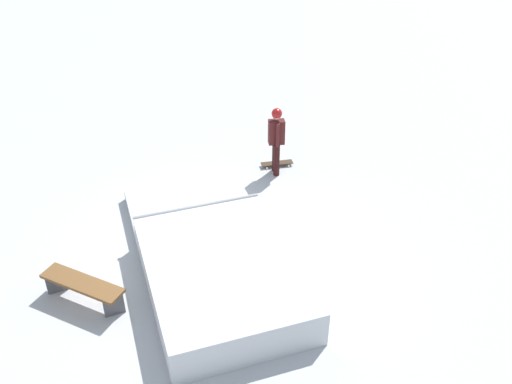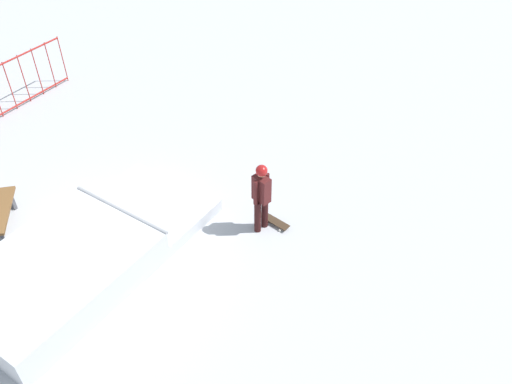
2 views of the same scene
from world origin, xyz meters
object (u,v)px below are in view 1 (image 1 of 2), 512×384
Objects in this scene: skateboard at (277,163)px; park_bench at (83,287)px; skater at (276,136)px; skate_ramp at (215,261)px.

park_bench is (-3.04, 5.15, 0.28)m from skateboard.
skateboard is 0.56× the size of park_bench.
park_bench is (-2.76, 4.99, -0.65)m from skater.
skate_ramp reaches higher than skateboard.
skate_ramp is at bearing -94.52° from park_bench.
park_bench is at bearing 89.45° from skate_ramp.
skate_ramp is at bearing -115.89° from skater.
skateboard is (3.23, -2.75, -0.24)m from skate_ramp.
skater reaches higher than skateboard.
skateboard is at bearing -36.51° from skate_ramp.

